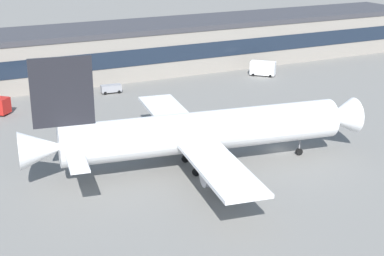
% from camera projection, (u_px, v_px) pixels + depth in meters
% --- Properties ---
extents(ground_plane, '(600.00, 600.00, 0.00)m').
position_uv_depth(ground_plane, '(279.00, 150.00, 93.76)').
color(ground_plane, slate).
extents(terminal_building, '(161.34, 19.35, 11.86)m').
position_uv_depth(terminal_building, '(142.00, 48.00, 142.70)').
color(terminal_building, gray).
rests_on(terminal_building, ground_plane).
extents(airliner, '(52.26, 44.34, 18.24)m').
position_uv_depth(airliner, '(198.00, 132.00, 84.88)').
color(airliner, white).
rests_on(airliner, ground_plane).
extents(follow_me_car, '(4.55, 2.34, 1.85)m').
position_uv_depth(follow_me_car, '(111.00, 88.00, 125.40)').
color(follow_me_car, gray).
rests_on(follow_me_car, ground_plane).
extents(stair_truck, '(5.96, 5.92, 3.55)m').
position_uv_depth(stair_truck, '(262.00, 68.00, 139.70)').
color(stair_truck, white).
rests_on(stair_truck, ground_plane).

